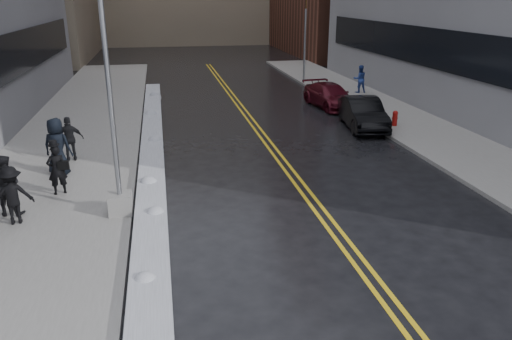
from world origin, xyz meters
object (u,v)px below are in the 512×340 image
pedestrian_c (57,146)px  pedestrian_east (360,79)px  fire_hydrant (395,117)px  lamppost (114,133)px  car_maroon (330,96)px  car_black (363,113)px  pedestrian_fedora (57,170)px  pedestrian_e (12,195)px  traffic_signal (305,34)px  pedestrian_d (70,139)px  pedestrian_b (5,185)px

pedestrian_c → pedestrian_east: pedestrian_c is taller
fire_hydrant → pedestrian_east: (1.57, 8.40, 0.47)m
lamppost → car_maroon: 17.15m
lamppost → pedestrian_c: 4.71m
pedestrian_c → car_black: size_ratio=0.45×
pedestrian_fedora → pedestrian_e: size_ratio=0.97×
pedestrian_e → traffic_signal: bearing=-136.7°
fire_hydrant → pedestrian_e: 17.15m
fire_hydrant → pedestrian_d: size_ratio=0.43×
traffic_signal → pedestrian_b: (-14.94, -21.47, -2.36)m
lamppost → pedestrian_b: size_ratio=4.29×
fire_hydrant → pedestrian_d: bearing=-169.6°
fire_hydrant → pedestrian_c: size_ratio=0.36×
lamppost → fire_hydrant: (12.30, 8.00, -1.98)m
traffic_signal → pedestrian_e: traffic_signal is taller
car_black → car_maroon: (0.00, 4.81, -0.07)m
pedestrian_b → car_maroon: (13.94, 12.65, -0.38)m
traffic_signal → pedestrian_d: (-13.93, -16.64, -2.41)m
fire_hydrant → pedestrian_fedora: 15.55m
lamppost → car_maroon: bearing=50.7°
car_black → fire_hydrant: bearing=-6.2°
pedestrian_c → pedestrian_d: (0.17, 1.49, -0.16)m
pedestrian_c → pedestrian_e: size_ratio=1.22×
pedestrian_e → car_maroon: 19.02m
lamppost → pedestrian_e: 3.22m
pedestrian_c → pedestrian_east: bearing=-124.5°
lamppost → car_black: 13.78m
pedestrian_c → pedestrian_e: (-0.51, -3.97, -0.18)m
pedestrian_e → car_maroon: pedestrian_e is taller
fire_hydrant → pedestrian_fedora: size_ratio=0.46×
lamppost → fire_hydrant: size_ratio=10.45×
fire_hydrant → pedestrian_east: pedestrian_east is taller
pedestrian_d → car_black: size_ratio=0.38×
traffic_signal → car_black: 13.92m
car_black → pedestrian_b: bearing=-142.8°
car_maroon → lamppost: bearing=-136.1°
fire_hydrant → traffic_signal: traffic_signal is taller
traffic_signal → pedestrian_east: (2.07, -5.60, -2.39)m
pedestrian_e → fire_hydrant: bearing=-165.1°
pedestrian_e → pedestrian_c: bearing=-110.5°
pedestrian_c → traffic_signal: bearing=-110.1°
car_maroon → traffic_signal: bearing=76.8°
lamppost → pedestrian_d: bearing=111.7°
pedestrian_d → lamppost: bearing=103.4°
fire_hydrant → traffic_signal: 14.30m
pedestrian_c → pedestrian_east: size_ratio=1.16×
pedestrian_fedora → pedestrian_east: size_ratio=0.92×
traffic_signal → pedestrian_c: size_ratio=3.00×
pedestrian_east → pedestrian_fedora: bearing=44.9°
pedestrian_b → pedestrian_east: size_ratio=1.03×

